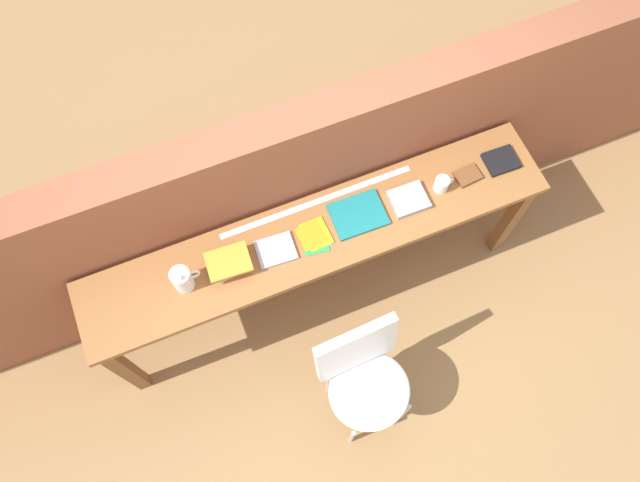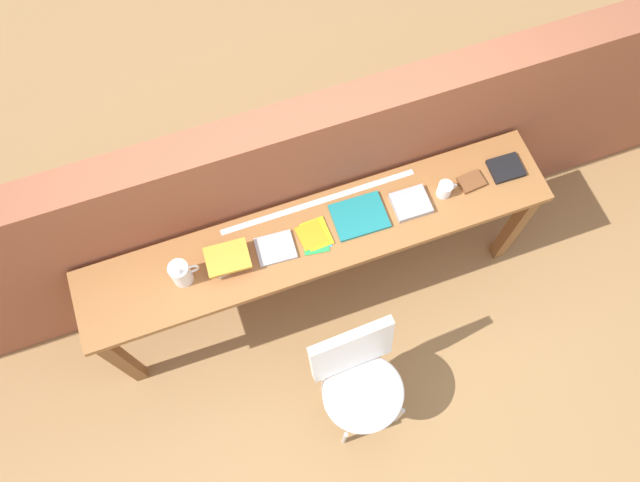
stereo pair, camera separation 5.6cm
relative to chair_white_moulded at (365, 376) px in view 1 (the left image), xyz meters
The scene contains 14 objects.
ground_plane 0.67m from the chair_white_moulded, 87.80° to the left, with size 40.00×40.00×0.00m, color #9E7547.
brick_wall_back 1.06m from the chair_white_moulded, 89.15° to the left, with size 6.00×0.20×1.45m, color #935138.
sideboard 0.74m from the chair_white_moulded, 88.73° to the left, with size 2.50×0.44×0.88m.
chair_white_moulded is the anchor object (origin of this frame).
pitcher_white 1.07m from the chair_white_moulded, 134.40° to the left, with size 0.14×0.10×0.18m.
book_stack_leftmost 0.93m from the chair_white_moulded, 122.18° to the left, with size 0.23×0.18×0.08m.
magazine_cycling 0.81m from the chair_white_moulded, 106.64° to the left, with size 0.19×0.16×0.02m, color #9E9EA3.
pamphlet_pile_colourful 0.78m from the chair_white_moulded, 89.92° to the left, with size 0.16×0.19×0.01m.
book_open_centre 0.85m from the chair_white_moulded, 70.52° to the left, with size 0.27×0.21×0.02m, color #19757A.
book_grey_hardcover 0.95m from the chair_white_moulded, 52.70° to the left, with size 0.19×0.16×0.04m, color #9E9EA3.
mug 1.09m from the chair_white_moulded, 44.23° to the left, with size 0.11×0.08×0.09m.
leather_journal_brown 1.19m from the chair_white_moulded, 38.80° to the left, with size 0.13×0.10×0.02m, color brown.
book_repair_rightmost 1.36m from the chair_white_moulded, 33.51° to the left, with size 0.17×0.15×0.03m, color black.
ruler_metal_back_edge 0.95m from the chair_white_moulded, 84.29° to the left, with size 1.07×0.03×0.00m, color silver.
Camera 1 is at (-0.46, -0.88, 3.81)m, focal length 35.00 mm.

